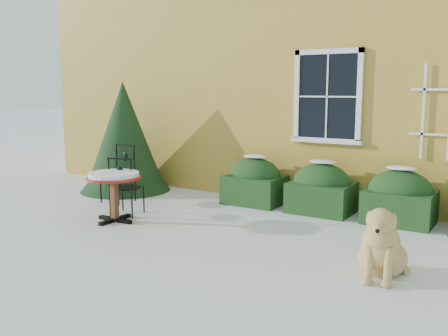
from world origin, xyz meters
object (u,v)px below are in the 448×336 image
Objects in this scene: dog at (382,248)px; patio_chair_near at (125,186)px; bistro_table at (114,181)px; evergreen_shrub at (125,147)px; patio_chair_far at (119,174)px.

patio_chair_near is at bearing 165.18° from dog.
patio_chair_near is at bearing 108.79° from bistro_table.
evergreen_shrub is 2.32× the size of dog.
patio_chair_far is at bearing -54.14° from patio_chair_near.
dog is at bearing -20.17° from evergreen_shrub.
patio_chair_near is 1.08m from patio_chair_far.
patio_chair_near is at bearing -46.67° from evergreen_shrub.
evergreen_shrub reaches higher than patio_chair_far.
bistro_table is at bearing -50.68° from evergreen_shrub.
evergreen_shrub is at bearing -60.00° from patio_chair_near.
patio_chair_near is (1.46, -1.55, -0.42)m from evergreen_shrub.
patio_chair_near is 4.46m from dog.
evergreen_shrub reaches higher than bistro_table.
bistro_table is 0.46m from patio_chair_near.
patio_chair_far reaches higher than bistro_table.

